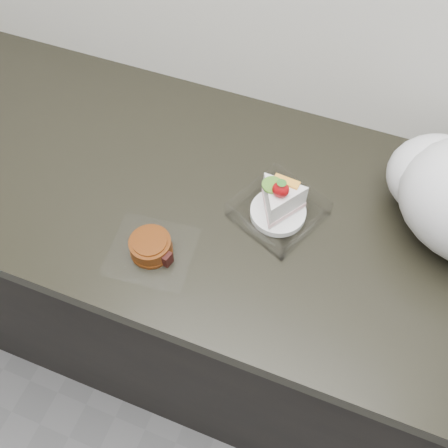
% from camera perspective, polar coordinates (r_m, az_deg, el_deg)
% --- Properties ---
extents(counter, '(2.04, 0.64, 0.90)m').
position_cam_1_polar(counter, '(1.43, 3.07, -8.76)').
color(counter, black).
rests_on(counter, ground).
extents(cake_tray, '(0.20, 0.20, 0.12)m').
position_cam_1_polar(cake_tray, '(1.01, 6.29, 2.01)').
color(cake_tray, white).
rests_on(cake_tray, counter).
extents(mooncake_wrap, '(0.18, 0.17, 0.04)m').
position_cam_1_polar(mooncake_wrap, '(0.98, -8.29, -2.69)').
color(mooncake_wrap, white).
rests_on(mooncake_wrap, counter).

